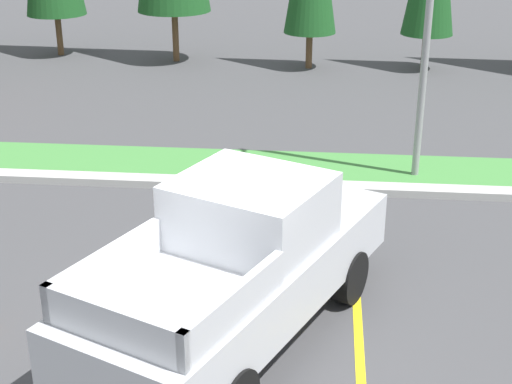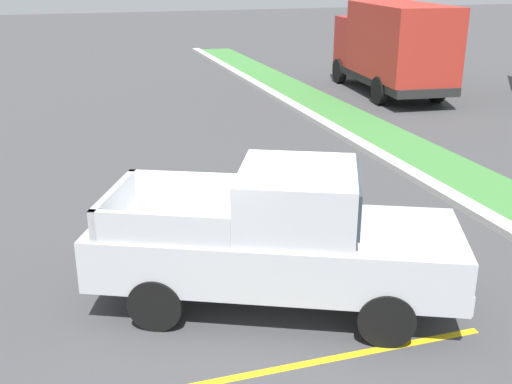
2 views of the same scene
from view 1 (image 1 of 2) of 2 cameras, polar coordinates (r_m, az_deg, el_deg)
ground_plane at (r=9.99m, az=-3.05°, el=-10.78°), size 120.00×120.00×0.00m
parking_line_near at (r=10.22m, az=-10.10°, el=-10.26°), size 0.12×4.80×0.01m
parking_line_far at (r=9.91m, az=7.83°, el=-11.27°), size 0.12×4.80×0.01m
curb_strip at (r=14.35m, az=-0.17°, el=0.55°), size 56.00×0.40×0.15m
grass_median at (r=15.39m, az=0.23°, el=1.95°), size 56.00×1.80×0.06m
pickup_truck_main at (r=9.45m, az=-1.18°, el=-5.51°), size 3.90×5.53×2.10m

